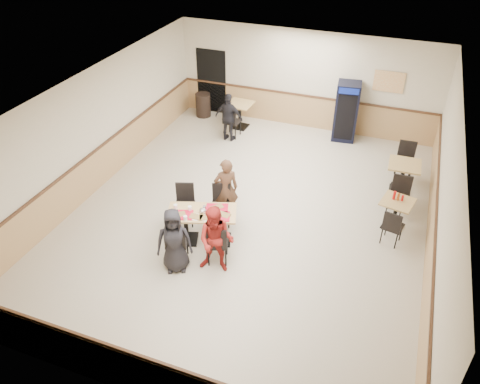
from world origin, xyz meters
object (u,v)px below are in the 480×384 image
at_px(trash_bin, 203,105).
at_px(lone_diner, 229,118).
at_px(side_table_far, 403,173).
at_px(side_table_near, 396,210).
at_px(diner_woman_right, 216,240).
at_px(diner_man_opposite, 226,189).
at_px(back_table, 240,111).
at_px(main_table, 202,222).
at_px(pepsi_cooler, 346,112).
at_px(diner_woman_left, 174,241).

bearing_deg(trash_bin, lone_diner, -41.70).
bearing_deg(side_table_far, side_table_near, -90.66).
bearing_deg(lone_diner, side_table_far, 171.33).
bearing_deg(side_table_far, diner_woman_right, -127.64).
xyz_separation_m(diner_man_opposite, trash_bin, (-2.77, 4.82, -0.39)).
relative_size(lone_diner, side_table_far, 1.79).
bearing_deg(diner_woman_right, side_table_near, 31.55).
height_order(back_table, trash_bin, back_table).
relative_size(main_table, side_table_far, 1.97).
bearing_deg(side_table_near, side_table_far, 89.34).
distance_m(side_table_near, pepsi_cooler, 4.32).
bearing_deg(back_table, diner_woman_right, -73.50).
height_order(diner_man_opposite, pepsi_cooler, pepsi_cooler).
bearing_deg(diner_woman_left, diner_man_opposite, 55.27).
bearing_deg(diner_man_opposite, back_table, -105.88).
xyz_separation_m(diner_woman_left, side_table_near, (4.00, 2.94, -0.25)).
xyz_separation_m(lone_diner, trash_bin, (-1.42, 1.26, -0.35)).
distance_m(diner_woman_right, side_table_far, 5.30).
xyz_separation_m(diner_woman_left, pepsi_cooler, (2.15, 6.83, 0.15)).
distance_m(main_table, diner_man_opposite, 1.03).
height_order(diner_woman_right, side_table_far, diner_woman_right).
bearing_deg(side_table_far, diner_woman_left, -131.99).
xyz_separation_m(main_table, lone_diner, (-1.20, 4.54, 0.22)).
bearing_deg(back_table, main_table, -77.62).
bearing_deg(back_table, side_table_near, -34.70).
bearing_deg(diner_woman_right, main_table, 123.21).
height_order(lone_diner, trash_bin, lone_diner).
relative_size(lone_diner, side_table_near, 1.85).
distance_m(lone_diner, side_table_far, 5.17).
bearing_deg(main_table, diner_woman_right, -67.62).
bearing_deg(trash_bin, pepsi_cooler, 0.53).
bearing_deg(side_table_far, pepsi_cooler, 128.24).
bearing_deg(diner_man_opposite, diner_woman_right, 72.97).
bearing_deg(diner_man_opposite, diner_woman_left, 48.44).
relative_size(main_table, lone_diner, 1.10).
distance_m(diner_woman_right, lone_diner, 5.56).
xyz_separation_m(diner_woman_left, back_table, (-1.04, 6.43, -0.19)).
height_order(side_table_near, pepsi_cooler, pepsi_cooler).
distance_m(main_table, side_table_near, 4.31).
bearing_deg(pepsi_cooler, back_table, -179.81).
relative_size(diner_man_opposite, lone_diner, 1.05).
height_order(main_table, diner_woman_right, diner_woman_right).
xyz_separation_m(diner_woman_left, diner_man_opposite, (0.31, 1.97, 0.05)).
bearing_deg(trash_bin, main_table, -65.73).
relative_size(main_table, diner_woman_left, 1.11).
bearing_deg(lone_diner, diner_woman_right, 112.34).
height_order(lone_diner, side_table_far, lone_diner).
xyz_separation_m(diner_woman_left, lone_diner, (-1.04, 5.52, 0.01)).
xyz_separation_m(diner_woman_right, diner_man_opposite, (-0.48, 1.70, 0.02)).
relative_size(side_table_far, pepsi_cooler, 0.47).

